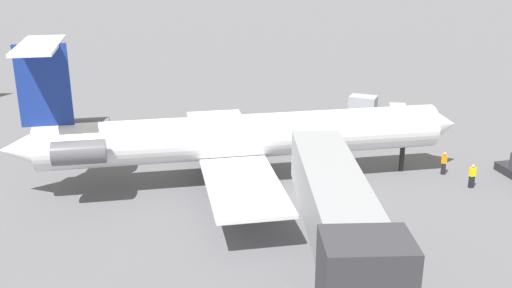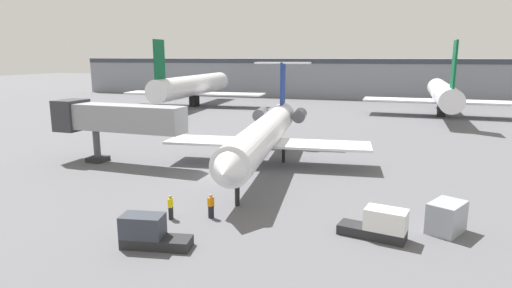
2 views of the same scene
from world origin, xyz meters
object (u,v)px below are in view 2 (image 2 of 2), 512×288
at_px(ground_crew_marshaller, 171,207).
at_px(parked_airliner_west_mid, 443,94).
at_px(ground_crew_loader, 211,206).
at_px(baggage_tug_trailing, 149,233).
at_px(cargo_container_uld, 446,217).
at_px(baggage_tug_lead, 380,225).
at_px(parked_airliner_west_end, 194,86).
at_px(jet_bridge, 111,118).
at_px(regional_jet, 266,131).

relative_size(ground_crew_marshaller, parked_airliner_west_mid, 0.05).
distance_m(ground_crew_loader, baggage_tug_trailing, 5.44).
relative_size(ground_crew_marshaller, cargo_container_uld, 0.57).
bearing_deg(cargo_container_uld, baggage_tug_lead, -150.21).
bearing_deg(parked_airliner_west_end, ground_crew_marshaller, -65.46).
bearing_deg(baggage_tug_trailing, cargo_container_uld, 24.37).
height_order(ground_crew_loader, parked_airliner_west_mid, parked_airliner_west_mid).
xyz_separation_m(jet_bridge, parked_airliner_west_end, (-14.59, 49.01, -0.18)).
height_order(regional_jet, baggage_tug_trailing, regional_jet).
height_order(ground_crew_marshaller, cargo_container_uld, cargo_container_uld).
relative_size(regional_jet, jet_bridge, 2.21).
relative_size(ground_crew_marshaller, parked_airliner_west_end, 0.05).
bearing_deg(parked_airliner_west_mid, jet_bridge, -126.71).
bearing_deg(parked_airliner_west_end, jet_bridge, -73.42).
relative_size(parked_airliner_west_end, parked_airliner_west_mid, 1.12).
bearing_deg(ground_crew_loader, parked_airliner_west_mid, 71.31).
bearing_deg(jet_bridge, parked_airliner_west_mid, 53.29).
xyz_separation_m(baggage_tug_lead, parked_airliner_west_end, (-41.35, 59.96, 3.63)).
relative_size(baggage_tug_lead, parked_airliner_west_mid, 0.13).
xyz_separation_m(ground_crew_marshaller, parked_airliner_west_mid, (22.39, 59.83, 3.31)).
relative_size(regional_jet, cargo_container_uld, 10.51).
distance_m(baggage_tug_lead, parked_airliner_west_mid, 59.53).
height_order(jet_bridge, ground_crew_loader, jet_bridge).
bearing_deg(parked_airliner_west_end, parked_airliner_west_mid, -1.36).
height_order(baggage_tug_trailing, cargo_container_uld, cargo_container_uld).
distance_m(baggage_tug_trailing, parked_airliner_west_end, 71.35).
distance_m(baggage_tug_lead, cargo_container_uld, 4.52).
bearing_deg(baggage_tug_lead, regional_jet, 127.40).
relative_size(regional_jet, baggage_tug_trailing, 7.52).
bearing_deg(regional_jet, cargo_container_uld, -39.73).
distance_m(parked_airliner_west_end, parked_airliner_west_mid, 50.26).
xyz_separation_m(regional_jet, cargo_container_uld, (15.48, -12.87, -2.48)).
relative_size(jet_bridge, baggage_tug_trailing, 3.41).
xyz_separation_m(baggage_tug_lead, cargo_container_uld, (3.93, 2.25, 0.13)).
relative_size(baggage_tug_lead, parked_airliner_west_end, 0.11).
xyz_separation_m(ground_crew_marshaller, baggage_tug_lead, (13.49, 1.06, -0.02)).
relative_size(ground_crew_loader, baggage_tug_lead, 0.40).
xyz_separation_m(jet_bridge, cargo_container_uld, (30.69, -8.71, -3.68)).
xyz_separation_m(regional_jet, jet_bridge, (-15.20, -4.16, 1.20)).
relative_size(baggage_tug_lead, cargo_container_uld, 1.40).
xyz_separation_m(jet_bridge, baggage_tug_lead, (26.76, -10.95, -3.81)).
xyz_separation_m(regional_jet, parked_airliner_west_end, (-29.79, 44.84, 1.02)).
bearing_deg(parked_airliner_west_mid, regional_jet, -115.10).
height_order(jet_bridge, parked_airliner_west_mid, parked_airliner_west_mid).
height_order(baggage_tug_lead, baggage_tug_trailing, same).
bearing_deg(ground_crew_loader, cargo_container_uld, 8.70).
distance_m(regional_jet, parked_airliner_west_end, 53.85).
distance_m(ground_crew_marshaller, parked_airliner_west_mid, 63.96).
distance_m(ground_crew_marshaller, cargo_container_uld, 17.73).
bearing_deg(baggage_tug_trailing, jet_bridge, 131.18).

